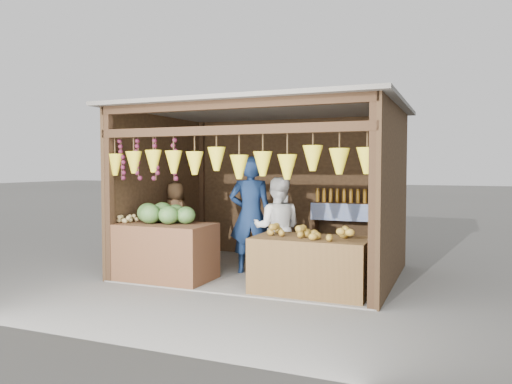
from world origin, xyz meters
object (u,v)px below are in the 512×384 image
(counter_left, at_px, (164,252))
(man_standing, at_px, (251,215))
(counter_right, at_px, (311,266))
(vendor_seated, at_px, (175,215))
(woman_standing, at_px, (277,228))

(counter_left, height_order, man_standing, man_standing)
(counter_left, distance_m, man_standing, 1.47)
(counter_right, bearing_deg, man_standing, 145.96)
(counter_right, bearing_deg, counter_left, -178.40)
(man_standing, relative_size, vendor_seated, 1.66)
(counter_left, xyz_separation_m, woman_standing, (1.55, 0.75, 0.35))
(counter_right, height_order, woman_standing, woman_standing)
(counter_right, relative_size, woman_standing, 1.00)
(vendor_seated, bearing_deg, man_standing, -164.71)
(woman_standing, bearing_deg, counter_left, 13.59)
(counter_right, relative_size, man_standing, 0.83)
(man_standing, distance_m, vendor_seated, 1.50)
(woman_standing, bearing_deg, vendor_seated, -21.13)
(woman_standing, relative_size, vendor_seated, 1.37)
(woman_standing, height_order, vendor_seated, woman_standing)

